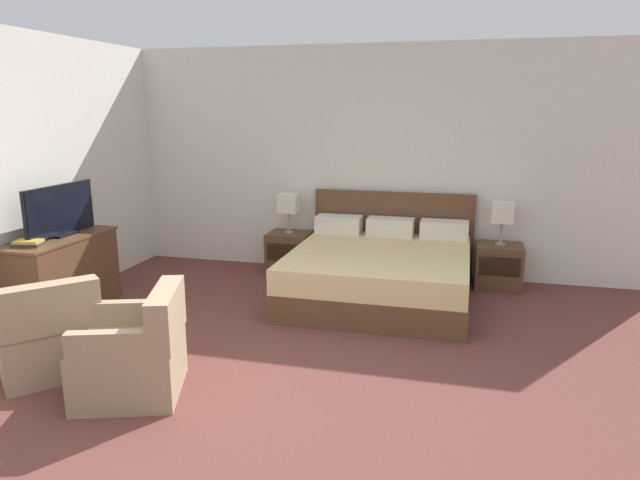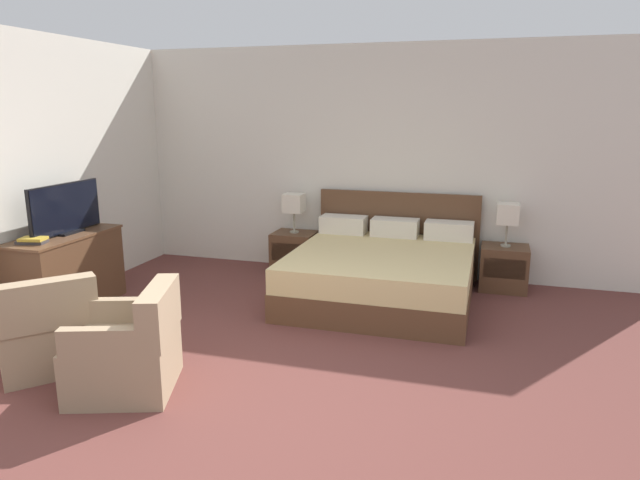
# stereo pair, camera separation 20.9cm
# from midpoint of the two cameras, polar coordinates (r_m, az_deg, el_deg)

# --- Properties ---
(ground_plane) EXTENTS (10.94, 10.94, 0.00)m
(ground_plane) POSITION_cam_midpoint_polar(r_m,az_deg,el_deg) (3.87, -8.10, -17.70)
(ground_plane) COLOR brown
(wall_back) EXTENTS (6.88, 0.06, 2.69)m
(wall_back) POSITION_cam_midpoint_polar(r_m,az_deg,el_deg) (6.88, 3.40, 7.86)
(wall_back) COLOR silver
(wall_back) RESTS_ON ground
(wall_left) EXTENTS (0.06, 5.45, 2.69)m
(wall_left) POSITION_cam_midpoint_polar(r_m,az_deg,el_deg) (6.24, -28.01, 5.82)
(wall_left) COLOR silver
(wall_left) RESTS_ON ground
(bed) EXTENTS (1.89, 1.97, 1.01)m
(bed) POSITION_cam_midpoint_polar(r_m,az_deg,el_deg) (6.04, 5.09, -3.14)
(bed) COLOR brown
(bed) RESTS_ON ground
(nightstand_left) EXTENTS (0.51, 0.44, 0.49)m
(nightstand_left) POSITION_cam_midpoint_polar(r_m,az_deg,el_deg) (6.99, -3.92, -1.24)
(nightstand_left) COLOR brown
(nightstand_left) RESTS_ON ground
(nightstand_right) EXTENTS (0.51, 0.44, 0.49)m
(nightstand_right) POSITION_cam_midpoint_polar(r_m,az_deg,el_deg) (6.65, 16.57, -2.51)
(nightstand_right) COLOR brown
(nightstand_right) RESTS_ON ground
(table_lamp_left) EXTENTS (0.23, 0.23, 0.47)m
(table_lamp_left) POSITION_cam_midpoint_polar(r_m,az_deg,el_deg) (6.86, -4.00, 3.62)
(table_lamp_left) COLOR gray
(table_lamp_left) RESTS_ON nightstand_left
(table_lamp_right) EXTENTS (0.23, 0.23, 0.47)m
(table_lamp_right) POSITION_cam_midpoint_polar(r_m,az_deg,el_deg) (6.52, 16.91, 2.58)
(table_lamp_right) COLOR gray
(table_lamp_right) RESTS_ON nightstand_right
(dresser) EXTENTS (0.52, 1.20, 0.76)m
(dresser) POSITION_cam_midpoint_polar(r_m,az_deg,el_deg) (6.16, -25.34, -3.06)
(dresser) COLOR brown
(dresser) RESTS_ON ground
(tv) EXTENTS (0.18, 0.94, 0.49)m
(tv) POSITION_cam_midpoint_polar(r_m,az_deg,el_deg) (6.08, -25.44, 2.62)
(tv) COLOR black
(tv) RESTS_ON dresser
(book_red_cover) EXTENTS (0.28, 0.20, 0.03)m
(book_red_cover) POSITION_cam_midpoint_polar(r_m,az_deg,el_deg) (5.79, -28.16, -0.41)
(book_red_cover) COLOR #383333
(book_red_cover) RESTS_ON dresser
(book_blue_cover) EXTENTS (0.25, 0.20, 0.03)m
(book_blue_cover) POSITION_cam_midpoint_polar(r_m,az_deg,el_deg) (5.77, -28.07, -0.14)
(book_blue_cover) COLOR gold
(book_blue_cover) RESTS_ON book_red_cover
(armchair_by_window) EXTENTS (0.97, 0.97, 0.76)m
(armchair_by_window) POSITION_cam_midpoint_polar(r_m,az_deg,el_deg) (4.87, -26.66, -8.64)
(armchair_by_window) COLOR #9E8466
(armchair_by_window) RESTS_ON ground
(armchair_companion) EXTENTS (0.87, 0.87, 0.76)m
(armchair_companion) POSITION_cam_midpoint_polar(r_m,az_deg,el_deg) (4.30, -19.31, -10.79)
(armchair_companion) COLOR #9E8466
(armchair_companion) RESTS_ON ground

